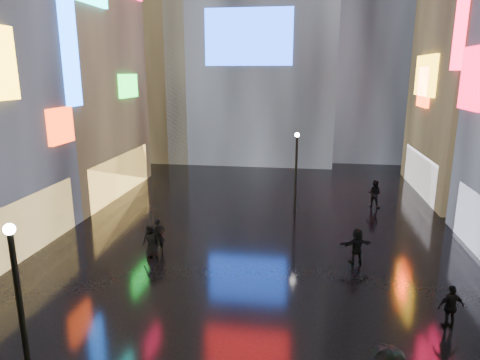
# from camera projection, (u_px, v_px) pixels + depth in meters

# --- Properties ---
(ground) EXTENTS (140.00, 140.00, 0.00)m
(ground) POSITION_uv_depth(u_px,v_px,m) (261.00, 230.00, 24.76)
(ground) COLOR black
(ground) RESTS_ON ground
(building_left_far) EXTENTS (10.28, 12.00, 22.00)m
(building_left_far) POSITION_uv_depth(u_px,v_px,m) (46.00, 42.00, 30.16)
(building_left_far) COLOR black
(building_left_far) RESTS_ON ground
(tower_flank_left) EXTENTS (10.00, 10.00, 26.00)m
(tower_flank_left) POSITION_uv_depth(u_px,v_px,m) (151.00, 32.00, 44.72)
(tower_flank_left) COLOR black
(tower_flank_left) RESTS_ON ground
(lamp_near) EXTENTS (0.30, 0.30, 5.20)m
(lamp_near) POSITION_uv_depth(u_px,v_px,m) (20.00, 304.00, 11.25)
(lamp_near) COLOR black
(lamp_near) RESTS_ON ground
(lamp_far) EXTENTS (0.30, 0.30, 5.20)m
(lamp_far) POSITION_uv_depth(u_px,v_px,m) (296.00, 167.00, 27.54)
(lamp_far) COLOR black
(lamp_far) RESTS_ON ground
(pedestrian_3) EXTENTS (1.03, 0.63, 1.64)m
(pedestrian_3) POSITION_uv_depth(u_px,v_px,m) (451.00, 307.00, 15.13)
(pedestrian_3) COLOR black
(pedestrian_3) RESTS_ON ground
(pedestrian_4) EXTENTS (0.83, 0.56, 1.68)m
(pedestrian_4) POSITION_uv_depth(u_px,v_px,m) (151.00, 240.00, 21.10)
(pedestrian_4) COLOR black
(pedestrian_4) RESTS_ON ground
(pedestrian_5) EXTENTS (1.67, 1.01, 1.72)m
(pedestrian_5) POSITION_uv_depth(u_px,v_px,m) (357.00, 246.00, 20.34)
(pedestrian_5) COLOR black
(pedestrian_5) RESTS_ON ground
(pedestrian_6) EXTENTS (0.77, 0.67, 1.77)m
(pedestrian_6) POSITION_uv_depth(u_px,v_px,m) (159.00, 235.00, 21.59)
(pedestrian_6) COLOR black
(pedestrian_6) RESTS_ON ground
(pedestrian_7) EXTENTS (1.12, 1.02, 1.87)m
(pedestrian_7) POSITION_uv_depth(u_px,v_px,m) (374.00, 194.00, 28.86)
(pedestrian_7) COLOR black
(pedestrian_7) RESTS_ON ground
(umbrella_1) EXTENTS (1.10, 1.10, 0.69)m
(umbrella_1) POSITION_uv_depth(u_px,v_px,m) (388.00, 359.00, 10.52)
(umbrella_1) COLOR black
(umbrella_1) RESTS_ON pedestrian_2
(umbrella_2) EXTENTS (1.05, 1.04, 0.88)m
(umbrella_2) POSITION_uv_depth(u_px,v_px,m) (150.00, 216.00, 20.79)
(umbrella_2) COLOR black
(umbrella_2) RESTS_ON pedestrian_4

